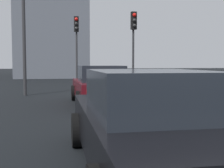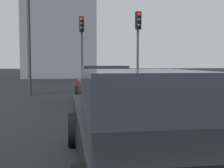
% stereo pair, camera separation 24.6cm
% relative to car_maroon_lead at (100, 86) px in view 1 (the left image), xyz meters
% --- Properties ---
extents(car_maroon_lead, '(4.18, 2.08, 1.48)m').
position_rel_car_maroon_lead_xyz_m(car_maroon_lead, '(0.00, 0.00, 0.00)').
color(car_maroon_lead, '#510F16').
rests_on(car_maroon_lead, ground_plane).
extents(car_black_second, '(4.70, 1.97, 1.48)m').
position_rel_car_maroon_lead_xyz_m(car_black_second, '(-7.19, 0.36, 0.00)').
color(car_black_second, black).
rests_on(car_black_second, ground_plane).
extents(traffic_light_near_left, '(0.32, 0.30, 4.32)m').
position_rel_car_maroon_lead_xyz_m(traffic_light_near_left, '(6.66, 0.47, 2.38)').
color(traffic_light_near_left, '#2D2D30').
rests_on(traffic_light_near_left, ground_plane).
extents(traffic_light_near_right, '(0.32, 0.30, 4.20)m').
position_rel_car_maroon_lead_xyz_m(traffic_light_near_right, '(3.77, -2.28, 2.30)').
color(traffic_light_near_right, '#2D2D30').
rests_on(traffic_light_near_right, ground_plane).
extents(street_lamp_kerbside, '(0.56, 0.36, 7.04)m').
position_rel_car_maroon_lead_xyz_m(street_lamp_kerbside, '(3.66, 3.16, 3.45)').
color(street_lamp_kerbside, '#2D2D30').
rests_on(street_lamp_kerbside, ground_plane).
extents(building_facade_left, '(15.72, 7.51, 9.05)m').
position_rel_car_maroon_lead_xyz_m(building_facade_left, '(26.63, 2.13, 3.81)').
color(building_facade_left, slate).
rests_on(building_facade_left, ground_plane).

